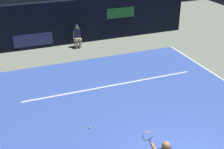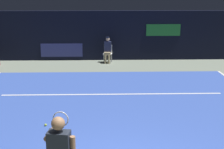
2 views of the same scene
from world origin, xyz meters
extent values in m
plane|color=gray|center=(0.00, 4.00, 0.00)|extent=(29.36, 29.36, 0.00)
cube|color=#3856B2|center=(0.00, 4.00, 0.01)|extent=(10.12, 10.01, 0.01)
cube|color=white|center=(0.00, 5.76, 0.01)|extent=(7.90, 0.10, 0.01)
cube|color=black|center=(0.00, 11.77, 1.30)|extent=(14.34, 0.30, 2.60)
cube|color=navy|center=(-2.51, 11.61, 0.55)|extent=(2.20, 0.04, 0.70)
cube|color=#1E6B2D|center=(2.87, 11.61, 1.60)|extent=(1.80, 0.04, 0.60)
cube|color=#1E232D|center=(-1.03, -0.51, 1.20)|extent=(0.39, 0.27, 0.56)
sphere|color=#8C6647|center=(-1.03, -0.51, 1.62)|extent=(0.22, 0.22, 0.22)
cylinder|color=#8C6647|center=(-1.19, -0.26, 1.35)|extent=(0.17, 0.51, 0.09)
cylinder|color=black|center=(-1.14, 0.04, 1.35)|extent=(0.08, 0.30, 0.03)
torus|color=#B2B2B7|center=(-1.10, 0.31, 1.35)|extent=(0.30, 0.07, 0.30)
cube|color=white|center=(-0.08, 11.03, 0.46)|extent=(0.49, 0.45, 0.04)
cube|color=white|center=(-0.05, 11.23, 0.69)|extent=(0.42, 0.08, 0.42)
cylinder|color=#B2B2B7|center=(-0.28, 10.89, 0.23)|extent=(0.03, 0.03, 0.46)
cylinder|color=#B2B2B7|center=(0.09, 10.84, 0.23)|extent=(0.03, 0.03, 0.46)
cylinder|color=#B2B2B7|center=(-0.24, 11.23, 0.23)|extent=(0.03, 0.03, 0.46)
cylinder|color=#B2B2B7|center=(0.13, 11.18, 0.23)|extent=(0.03, 0.03, 0.46)
cube|color=tan|center=(-0.09, 10.95, 0.50)|extent=(0.37, 0.44, 0.14)
cylinder|color=tan|center=(-0.20, 10.79, 0.23)|extent=(0.11, 0.11, 0.46)
cylinder|color=tan|center=(-0.02, 10.76, 0.23)|extent=(0.11, 0.11, 0.46)
cube|color=#23284C|center=(-0.07, 11.07, 0.83)|extent=(0.37, 0.26, 0.52)
sphere|color=beige|center=(-0.07, 11.07, 1.21)|extent=(0.20, 0.20, 0.20)
cylinder|color=#141933|center=(-0.07, 11.07, 1.30)|extent=(0.19, 0.19, 0.04)
sphere|color=#CCE033|center=(-1.91, 3.03, 0.05)|extent=(0.07, 0.07, 0.07)
camera|label=1|loc=(-4.55, -5.80, 6.60)|focal=50.45mm
camera|label=2|loc=(-0.31, -5.22, 3.67)|focal=51.49mm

